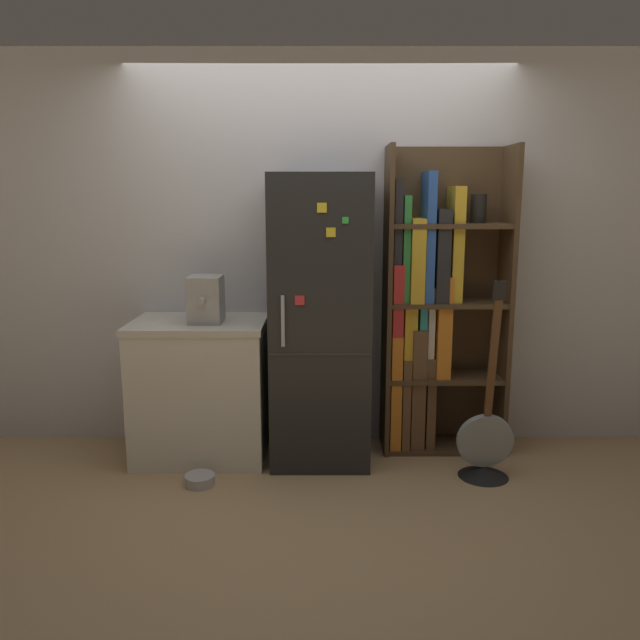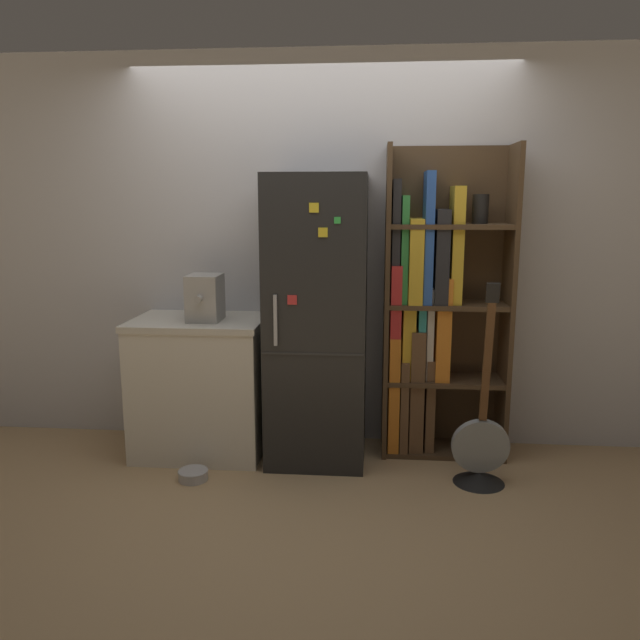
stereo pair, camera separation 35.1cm
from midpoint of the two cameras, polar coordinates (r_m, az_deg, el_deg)
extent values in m
plane|color=tan|center=(4.07, 2.11, -13.00)|extent=(16.00, 16.00, 0.00)
cube|color=silver|center=(4.21, 2.57, 6.15)|extent=(8.00, 0.05, 2.60)
cube|color=black|center=(3.93, 2.31, -0.05)|extent=(0.61, 0.63, 1.81)
cube|color=#333333|center=(3.65, 2.06, -3.16)|extent=(0.60, 0.01, 0.01)
cube|color=#B2B2B7|center=(3.61, -1.33, -0.06)|extent=(0.02, 0.02, 0.30)
cube|color=yellow|center=(3.54, 2.33, 10.22)|extent=(0.05, 0.01, 0.05)
cube|color=green|center=(3.54, 4.48, 9.07)|extent=(0.04, 0.01, 0.04)
cube|color=yellow|center=(3.54, 3.13, 8.00)|extent=(0.05, 0.01, 0.05)
cube|color=red|center=(3.59, 0.23, 1.83)|extent=(0.06, 0.01, 0.06)
cube|color=#4C3823|center=(4.05, 8.57, 1.47)|extent=(0.03, 0.36, 1.99)
cube|color=#4C3823|center=(4.17, 19.11, 1.25)|extent=(0.03, 0.36, 1.99)
cube|color=#4C3823|center=(4.25, 13.58, 1.73)|extent=(0.79, 0.03, 1.99)
cube|color=#4C3823|center=(4.36, 13.31, -11.42)|extent=(0.73, 0.33, 0.03)
cube|color=#4C3823|center=(4.20, 13.60, -5.33)|extent=(0.73, 0.33, 0.03)
cube|color=#4C3823|center=(4.09, 13.92, 1.36)|extent=(0.73, 0.33, 0.03)
cube|color=#4C3823|center=(4.04, 14.24, 8.32)|extent=(0.73, 0.33, 0.03)
cube|color=orange|center=(4.19, 9.16, -6.43)|extent=(0.07, 0.31, 0.76)
cube|color=brown|center=(4.21, 10.06, -7.50)|extent=(0.05, 0.29, 0.60)
cube|color=brown|center=(4.19, 11.19, -6.21)|extent=(0.09, 0.27, 0.80)
cube|color=brown|center=(4.24, 12.31, -7.38)|extent=(0.06, 0.25, 0.61)
cube|color=red|center=(4.07, 9.35, -0.12)|extent=(0.07, 0.29, 0.74)
cube|color=gold|center=(4.10, 10.54, -0.92)|extent=(0.08, 0.26, 0.62)
cube|color=teal|center=(4.09, 11.71, 0.64)|extent=(0.05, 0.25, 0.85)
cube|color=silver|center=(4.12, 12.37, -1.15)|extent=(0.04, 0.24, 0.59)
cube|color=orange|center=(4.11, 13.53, -0.73)|extent=(0.09, 0.27, 0.66)
cube|color=#262628|center=(4.01, 9.45, 7.09)|extent=(0.05, 0.27, 0.77)
cube|color=#338C3F|center=(4.02, 10.20, 6.37)|extent=(0.04, 0.29, 0.67)
cube|color=gold|center=(4.02, 11.19, 5.32)|extent=(0.09, 0.31, 0.53)
cube|color=#2D59B2|center=(4.02, 12.34, 7.34)|extent=(0.05, 0.29, 0.82)
cube|color=#262628|center=(4.04, 13.46, 5.67)|extent=(0.08, 0.28, 0.59)
cube|color=gold|center=(4.06, 14.77, 6.63)|extent=(0.07, 0.27, 0.73)
cylinder|color=black|center=(4.07, 16.90, 9.69)|extent=(0.10, 0.10, 0.18)
cube|color=silver|center=(4.16, -8.44, -6.25)|extent=(0.82, 0.60, 0.86)
cube|color=beige|center=(4.05, -8.62, -0.17)|extent=(0.84, 0.62, 0.04)
cube|color=#A5A39E|center=(3.97, -7.99, 2.03)|extent=(0.20, 0.24, 0.29)
cylinder|color=#A5A39E|center=(3.82, -8.50, 1.89)|extent=(0.04, 0.06, 0.04)
cone|color=black|center=(3.97, 16.86, -13.68)|extent=(0.30, 0.30, 0.06)
cylinder|color=gray|center=(3.89, 17.03, -11.01)|extent=(0.34, 0.09, 0.34)
cube|color=brown|center=(3.66, 17.72, -3.80)|extent=(0.04, 0.12, 0.71)
cube|color=black|center=(3.53, 18.30, 2.35)|extent=(0.07, 0.04, 0.11)
cylinder|color=#B7B7BC|center=(3.89, -8.93, -13.87)|extent=(0.18, 0.18, 0.06)
torus|color=#B7B7BC|center=(3.88, -8.94, -13.53)|extent=(0.18, 0.18, 0.01)
camera|label=1|loc=(0.18, -87.45, 0.50)|focal=35.00mm
camera|label=2|loc=(0.18, 92.55, -0.50)|focal=35.00mm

